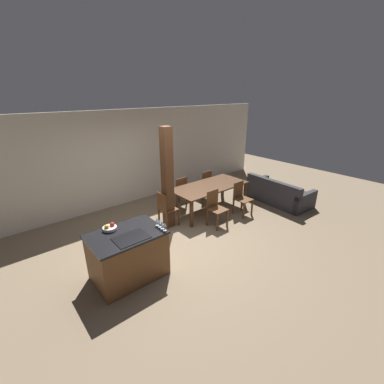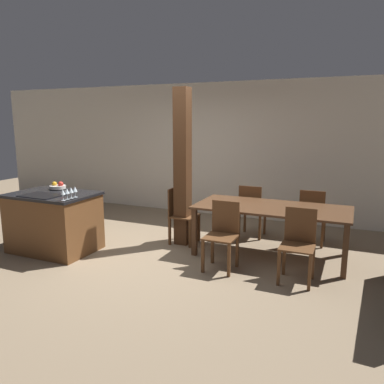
% 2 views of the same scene
% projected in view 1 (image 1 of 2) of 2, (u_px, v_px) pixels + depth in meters
% --- Properties ---
extents(ground_plane, '(16.00, 16.00, 0.00)m').
position_uv_depth(ground_plane, '(178.00, 239.00, 5.84)').
color(ground_plane, '#847056').
extents(wall_back, '(11.20, 0.08, 2.70)m').
position_uv_depth(wall_back, '(119.00, 159.00, 7.26)').
color(wall_back, silver).
rests_on(wall_back, ground_plane).
extents(kitchen_island, '(1.25, 0.88, 0.89)m').
position_uv_depth(kitchen_island, '(128.00, 255.00, 4.54)').
color(kitchen_island, brown).
rests_on(kitchen_island, ground_plane).
extents(fruit_bowl, '(0.24, 0.24, 0.12)m').
position_uv_depth(fruit_bowl, '(110.00, 227.00, 4.47)').
color(fruit_bowl, silver).
rests_on(fruit_bowl, kitchen_island).
extents(wine_glass_near, '(0.06, 0.06, 0.15)m').
position_uv_depth(wine_glass_near, '(165.00, 225.00, 4.41)').
color(wine_glass_near, silver).
rests_on(wine_glass_near, kitchen_island).
extents(wine_glass_middle, '(0.06, 0.06, 0.15)m').
position_uv_depth(wine_glass_middle, '(162.00, 223.00, 4.46)').
color(wine_glass_middle, silver).
rests_on(wine_glass_middle, kitchen_island).
extents(wine_glass_far, '(0.06, 0.06, 0.15)m').
position_uv_depth(wine_glass_far, '(159.00, 222.00, 4.52)').
color(wine_glass_far, silver).
rests_on(wine_glass_far, kitchen_island).
extents(wine_glass_end, '(0.06, 0.06, 0.15)m').
position_uv_depth(wine_glass_end, '(157.00, 220.00, 4.57)').
color(wine_glass_end, silver).
rests_on(wine_glass_end, kitchen_island).
extents(dining_table, '(2.17, 1.01, 0.73)m').
position_uv_depth(dining_table, '(209.00, 188.00, 7.07)').
color(dining_table, '#51331E').
rests_on(dining_table, ground_plane).
extents(dining_chair_near_left, '(0.40, 0.40, 0.89)m').
position_uv_depth(dining_chair_near_left, '(216.00, 207.00, 6.32)').
color(dining_chair_near_left, brown).
rests_on(dining_chair_near_left, ground_plane).
extents(dining_chair_near_right, '(0.40, 0.40, 0.89)m').
position_uv_depth(dining_chair_near_right, '(241.00, 198.00, 6.91)').
color(dining_chair_near_right, brown).
rests_on(dining_chair_near_right, ground_plane).
extents(dining_chair_far_left, '(0.40, 0.40, 0.89)m').
position_uv_depth(dining_chair_far_left, '(179.00, 191.00, 7.37)').
color(dining_chair_far_left, brown).
rests_on(dining_chair_far_left, ground_plane).
extents(dining_chair_far_right, '(0.40, 0.40, 0.89)m').
position_uv_depth(dining_chair_far_right, '(204.00, 184.00, 7.95)').
color(dining_chair_far_right, brown).
rests_on(dining_chair_far_right, ground_plane).
extents(dining_chair_head_end, '(0.40, 0.40, 0.89)m').
position_uv_depth(dining_chair_head_end, '(166.00, 209.00, 6.26)').
color(dining_chair_head_end, brown).
rests_on(dining_chair_head_end, ground_plane).
extents(couch, '(1.04, 1.87, 0.77)m').
position_uv_depth(couch, '(279.00, 194.00, 7.72)').
color(couch, '#2D2D33').
rests_on(couch, ground_plane).
extents(timber_post, '(0.22, 0.22, 2.44)m').
position_uv_depth(timber_post, '(167.00, 179.00, 6.00)').
color(timber_post, '#4C2D19').
rests_on(timber_post, ground_plane).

